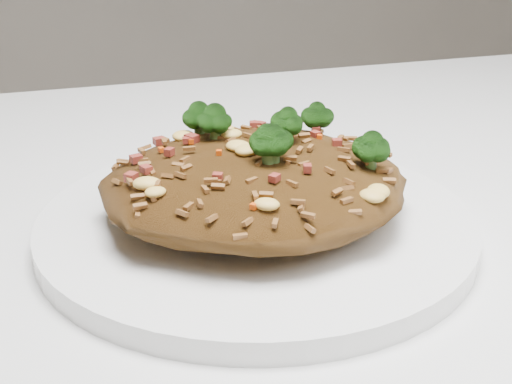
# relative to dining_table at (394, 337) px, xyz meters

# --- Properties ---
(dining_table) EXTENTS (1.20, 0.80, 0.75)m
(dining_table) POSITION_rel_dining_table_xyz_m (0.00, 0.00, 0.00)
(dining_table) COLOR silver
(dining_table) RESTS_ON ground
(plate) EXTENTS (0.27, 0.27, 0.01)m
(plate) POSITION_rel_dining_table_xyz_m (-0.10, 0.01, 0.10)
(plate) COLOR white
(plate) RESTS_ON dining_table
(fried_rice) EXTENTS (0.19, 0.17, 0.07)m
(fried_rice) POSITION_rel_dining_table_xyz_m (-0.10, 0.01, 0.13)
(fried_rice) COLOR brown
(fried_rice) RESTS_ON plate
(fork) EXTENTS (0.11, 0.14, 0.00)m
(fork) POSITION_rel_dining_table_xyz_m (-0.04, 0.08, 0.11)
(fork) COLOR silver
(fork) RESTS_ON plate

